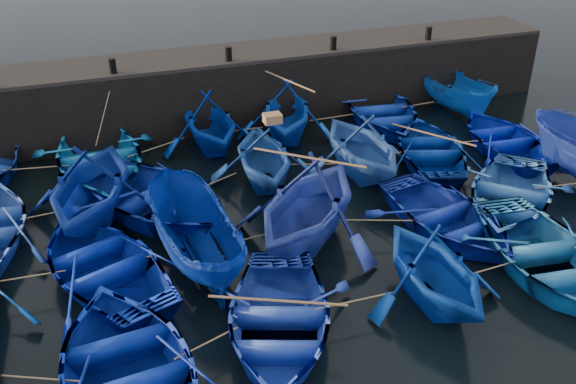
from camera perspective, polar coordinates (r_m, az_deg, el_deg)
name	(u,v)px	position (r m, az deg, el deg)	size (l,w,h in m)	color
ground	(330,275)	(16.29, 3.72, -7.42)	(120.00, 120.00, 0.00)	black
quay_wall	(225,89)	(24.55, -5.67, 9.11)	(26.00, 2.50, 2.50)	black
quay_top	(223,55)	(24.13, -5.82, 12.02)	(26.00, 2.50, 0.12)	black
bollard_1	(113,66)	(22.63, -15.33, 10.76)	(0.24, 0.24, 0.50)	black
bollard_2	(229,54)	(23.20, -5.31, 12.13)	(0.24, 0.24, 0.50)	black
bollard_3	(333,43)	(24.42, 4.05, 13.07)	(0.24, 0.24, 0.50)	black
bollard_4	(429,33)	(26.19, 12.39, 13.63)	(0.24, 0.24, 0.50)	black
boat_1	(99,160)	(21.31, -16.48, 2.75)	(4.08, 5.71, 1.18)	#0E64B9
boat_2	(209,121)	(22.28, -7.04, 6.25)	(3.41, 3.96, 2.08)	#012D9B
boat_3	(287,110)	(22.93, -0.13, 7.30)	(3.55, 4.12, 2.17)	blue
boat_4	(381,110)	(24.57, 8.25, 7.19)	(3.73, 5.21, 1.08)	navy
boat_5	(455,92)	(26.11, 14.63, 8.56)	(1.61, 4.27, 1.65)	#0B52B7
boat_7	(91,183)	(18.50, -17.08, 0.73)	(4.12, 4.78, 2.52)	navy
boat_8	(155,198)	(18.71, -11.70, -0.52)	(4.08, 5.70, 1.18)	#122BAA
boat_9	(264,155)	(19.80, -2.18, 3.33)	(3.38, 3.92, 2.06)	#194A92
boat_10	(362,144)	(20.44, 6.61, 4.29)	(3.65, 4.24, 2.23)	#2757AA
boat_11	(431,149)	(21.97, 12.61, 3.78)	(3.31, 4.63, 0.96)	navy
boat_12	(505,139)	(23.41, 18.75, 4.52)	(3.29, 4.60, 0.96)	#031BBF
boat_14	(104,264)	(16.38, -16.04, -6.19)	(3.63, 5.07, 1.05)	#031B90
boat_15	(194,238)	(16.17, -8.33, -4.05)	(1.78, 4.72, 1.83)	navy
boat_16	(308,202)	(16.77, 1.78, -0.92)	(4.18, 4.84, 2.55)	#233994
boat_17	(448,217)	(18.18, 14.03, -2.16)	(3.38, 4.72, 0.98)	navy
boat_18	(509,194)	(19.77, 19.08, -0.18)	(3.50, 4.90, 1.02)	blue
boat_21	(129,369)	(13.39, -13.98, -15.06)	(3.92, 5.48, 1.14)	navy
boat_22	(278,320)	(14.19, -0.93, -11.30)	(3.46, 4.83, 1.00)	blue
boat_23	(434,268)	(15.20, 12.84, -6.57)	(3.31, 3.83, 2.02)	#063798
boat_24	(546,255)	(17.29, 21.93, -5.20)	(3.71, 5.18, 1.07)	#1D68A8
wooden_crate	(272,118)	(19.39, -1.39, 6.57)	(0.53, 0.41, 0.28)	#9D7044
mooring_ropes	(272,160)	(19.83, -1.45, 2.88)	(17.47, 11.75, 2.10)	tan
loose_oars	(332,154)	(18.35, 3.94, 3.37)	(9.81, 11.94, 1.65)	#99724C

